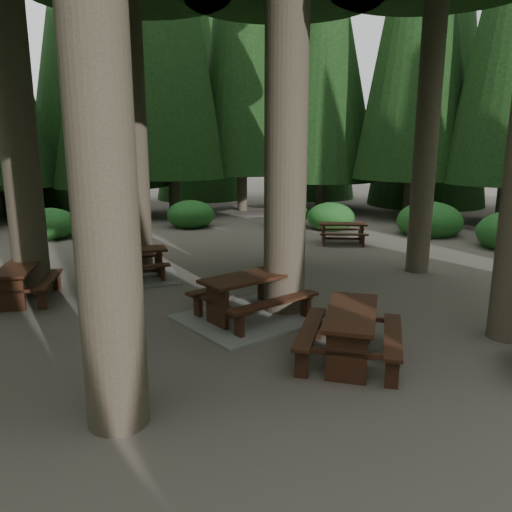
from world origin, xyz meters
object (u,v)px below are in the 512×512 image
object	(u,v)px
picnic_table_c	(131,269)
picnic_table_d	(343,230)
picnic_table_e	(351,328)
picnic_table_a	(252,303)
picnic_table_b	(19,278)

from	to	relation	value
picnic_table_c	picnic_table_d	size ratio (longest dim) A/B	1.16
picnic_table_d	picnic_table_e	bearing A→B (deg)	-94.23
picnic_table_a	picnic_table_b	world-z (taller)	picnic_table_a
picnic_table_c	picnic_table_d	world-z (taller)	picnic_table_c
picnic_table_b	picnic_table_d	distance (m)	10.44
picnic_table_a	picnic_table_b	bearing A→B (deg)	128.86
picnic_table_d	picnic_table_e	xyz separation A→B (m)	(-4.65, -8.48, 0.09)
picnic_table_c	picnic_table_d	xyz separation A→B (m)	(7.41, 2.27, 0.20)
picnic_table_b	picnic_table_d	bearing A→B (deg)	-61.87
picnic_table_c	picnic_table_e	bearing A→B (deg)	-64.95
picnic_table_d	picnic_table_c	bearing A→B (deg)	-138.44
picnic_table_a	picnic_table_e	xyz separation A→B (m)	(0.83, -2.39, 0.24)
picnic_table_b	picnic_table_e	xyz separation A→B (m)	(5.26, -5.20, 0.04)
picnic_table_e	picnic_table_b	bearing A→B (deg)	79.84
picnic_table_b	picnic_table_e	distance (m)	7.39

